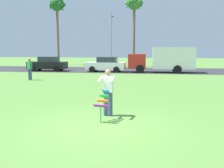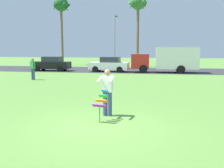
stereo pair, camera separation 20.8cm
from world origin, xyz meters
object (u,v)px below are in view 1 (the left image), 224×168
(parked_car_black, at_px, (48,64))
(palm_tree_left_near, at_px, (57,7))
(person_kite_flyer, at_px, (108,91))
(palm_tree_right_near, at_px, (134,6))
(streetlight_pole, at_px, (111,37))
(parked_car_white, at_px, (106,65))
(kite_held, at_px, (103,102))
(parked_truck_red_cab, at_px, (165,59))
(person_walker_near, at_px, (30,68))

(parked_car_black, xyz_separation_m, palm_tree_left_near, (-2.49, 9.95, 7.76))
(person_kite_flyer, relative_size, palm_tree_right_near, 0.18)
(streetlight_pole, bearing_deg, parked_car_black, -130.57)
(parked_car_white, xyz_separation_m, palm_tree_right_near, (2.45, 8.23, 7.46))
(kite_held, relative_size, parked_car_white, 0.25)
(parked_truck_red_cab, bearing_deg, streetlight_pole, 133.50)
(palm_tree_right_near, bearing_deg, person_kite_flyer, -88.57)
(parked_truck_red_cab, bearing_deg, parked_car_white, -179.99)
(person_kite_flyer, height_order, kite_held, person_kite_flyer)
(parked_car_black, xyz_separation_m, person_walker_near, (1.85, -7.87, 0.16))
(palm_tree_left_near, bearing_deg, palm_tree_right_near, -8.50)
(person_kite_flyer, xyz_separation_m, palm_tree_right_near, (-0.64, 25.57, 7.28))
(kite_held, distance_m, parked_truck_red_cab, 18.36)
(person_kite_flyer, xyz_separation_m, parked_car_black, (-9.70, 17.34, -0.18))
(kite_held, height_order, parked_truck_red_cab, parked_truck_red_cab)
(palm_tree_right_near, xyz_separation_m, person_walker_near, (-7.21, -16.10, -7.30))
(person_walker_near, bearing_deg, parked_car_white, 58.85)
(person_kite_flyer, relative_size, parked_car_black, 0.41)
(parked_car_white, bearing_deg, parked_truck_red_cab, 0.01)
(person_walker_near, bearing_deg, streetlight_pole, 74.25)
(palm_tree_right_near, distance_m, person_walker_near, 19.09)
(person_walker_near, bearing_deg, parked_truck_red_cab, 35.69)
(parked_truck_red_cab, xyz_separation_m, person_walker_near, (-10.96, -7.87, -0.48))
(parked_car_white, bearing_deg, palm_tree_right_near, 73.40)
(kite_held, xyz_separation_m, palm_tree_left_near, (-12.13, 28.02, 7.84))
(kite_held, bearing_deg, streetlight_pole, 98.06)
(parked_truck_red_cab, distance_m, streetlight_pole, 10.12)
(palm_tree_left_near, relative_size, streetlight_pole, 1.44)
(kite_held, height_order, person_walker_near, person_walker_near)
(streetlight_pole, bearing_deg, palm_tree_left_near, 161.57)
(parked_car_black, distance_m, palm_tree_left_near, 12.86)
(parked_car_white, relative_size, palm_tree_left_near, 0.42)
(parked_car_black, xyz_separation_m, palm_tree_right_near, (9.06, 8.23, 7.46))
(palm_tree_left_near, bearing_deg, parked_car_white, -47.56)
(streetlight_pole, relative_size, person_walker_near, 4.05)
(person_walker_near, bearing_deg, person_kite_flyer, -50.34)
(person_kite_flyer, distance_m, parked_truck_red_cab, 17.62)
(person_kite_flyer, xyz_separation_m, parked_car_white, (-3.09, 17.34, -0.18))
(palm_tree_right_near, bearing_deg, person_walker_near, -114.12)
(person_kite_flyer, relative_size, parked_car_white, 0.41)
(kite_held, height_order, streetlight_pole, streetlight_pole)
(kite_held, bearing_deg, parked_car_black, 118.08)
(kite_held, xyz_separation_m, person_walker_near, (-7.79, 10.19, 0.24))
(parked_truck_red_cab, relative_size, streetlight_pole, 0.96)
(kite_held, height_order, parked_car_white, parked_car_white)
(person_kite_flyer, xyz_separation_m, streetlight_pole, (-3.63, 24.44, 3.05))
(streetlight_pole, bearing_deg, parked_truck_red_cab, -46.50)
(palm_tree_left_near, relative_size, person_walker_near, 5.83)
(kite_held, height_order, palm_tree_right_near, palm_tree_right_near)
(person_kite_flyer, bearing_deg, parked_car_black, 119.22)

